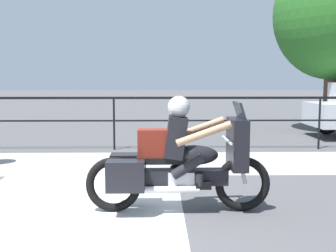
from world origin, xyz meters
The scene contains 6 objects.
ground_plane centered at (0.00, 0.00, 0.00)m, with size 120.00×120.00×0.00m, color #4C4C4F.
sidewalk_band centered at (0.00, 3.40, 0.01)m, with size 44.00×2.40×0.01m, color #A8A59E.
crosswalk_band centered at (-0.10, -0.20, 0.00)m, with size 3.06×6.00×0.01m, color silver.
fence_railing centered at (0.00, 5.08, 1.03)m, with size 36.00×0.05×1.31m.
motorcycle centered at (1.36, 0.17, 0.68)m, with size 2.43×0.76×1.53m.
tree_behind_sign centered at (6.76, 8.56, 3.81)m, with size 3.84×3.84×5.94m.
Camera 1 is at (1.12, -5.24, 1.74)m, focal length 45.00 mm.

